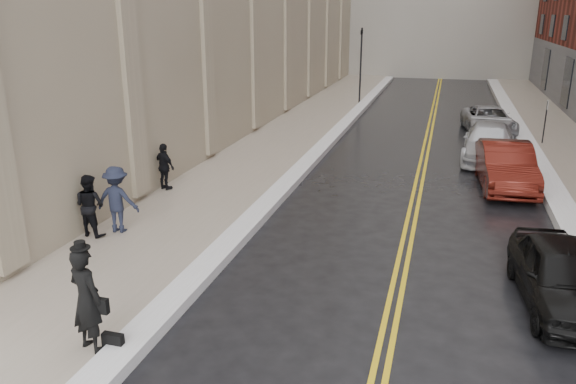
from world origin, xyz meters
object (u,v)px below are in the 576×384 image
Objects in this scene: pedestrian_main at (87,300)px; car_silver_far at (489,120)px; pedestrian_a at (90,205)px; car_black at (562,275)px; car_maroon at (506,166)px; car_silver_near at (489,143)px; pedestrian_b at (117,199)px; pedestrian_c at (164,167)px.

car_silver_far is at bearing -92.06° from pedestrian_main.
pedestrian_a is (-3.34, 4.96, -0.14)m from pedestrian_main.
car_black is 9.92m from pedestrian_main.
car_black is at bearing -95.46° from car_silver_far.
car_silver_near is at bearing 91.13° from car_maroon.
pedestrian_b is 4.06m from pedestrian_c.
pedestrian_b is (-2.75, 5.42, -0.06)m from pedestrian_main.
car_maroon is 13.77m from pedestrian_b.
pedestrian_a is at bearing 172.31° from car_black.
car_silver_far is 2.86× the size of pedestrian_a.
pedestrian_a is (-11.73, -8.54, 0.22)m from car_maroon.
pedestrian_a reaches higher than pedestrian_c.
car_silver_near is at bearing -97.08° from pedestrian_main.
car_maroon is at bearing 87.49° from car_black.
pedestrian_c is (-11.75, -4.07, 0.16)m from car_maroon.
car_maroon is 2.58× the size of pedestrian_b.
car_black is at bearing 171.77° from pedestrian_b.
car_maroon is 2.81× the size of pedestrian_a.
pedestrian_a reaches higher than car_silver_far.
pedestrian_main is at bearing -158.57° from car_black.
pedestrian_c is (-11.71, -14.12, 0.28)m from car_silver_far.
car_silver_far is at bearing -105.99° from pedestrian_c.
car_silver_far is at bearing 90.93° from car_silver_near.
pedestrian_a is 0.75m from pedestrian_b.
pedestrian_a is at bearing -38.59° from pedestrian_main.
pedestrian_c is at bearing -140.46° from car_silver_near.
pedestrian_a reaches higher than car_black.
car_maroon is 14.51m from pedestrian_a.
pedestrian_main is at bearing -125.64° from car_maroon.
car_silver_far is (-0.05, 10.05, -0.12)m from car_maroon.
car_silver_far is at bearing -113.29° from pedestrian_a.
pedestrian_a is (-11.69, -18.59, 0.33)m from car_silver_far.
car_silver_far is at bearing -125.02° from pedestrian_b.
car_black is 0.86× the size of car_maroon.
pedestrian_main is 6.08m from pedestrian_b.
car_black is at bearing -82.60° from car_silver_near.
pedestrian_c is (-3.36, 9.44, -0.19)m from pedestrian_main.
car_silver_far is 3.04× the size of pedestrian_c.
pedestrian_b is (0.59, 0.46, 0.08)m from pedestrian_a.
pedestrian_b is (-11.60, 0.95, 0.39)m from car_black.
car_black is 2.21× the size of pedestrian_b.
car_silver_far is at bearing 86.49° from car_maroon.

